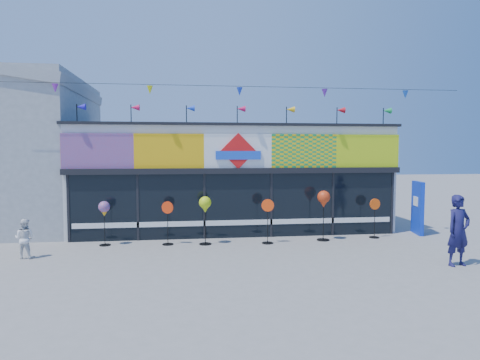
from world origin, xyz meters
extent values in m
plane|color=slate|center=(0.00, 0.00, 0.00)|extent=(80.00, 80.00, 0.00)
cube|color=silver|center=(0.00, 6.00, 2.00)|extent=(12.00, 5.00, 4.00)
cube|color=black|center=(0.00, 3.44, 1.15)|extent=(11.60, 0.12, 2.30)
cube|color=black|center=(0.00, 3.40, 2.40)|extent=(12.00, 0.30, 0.20)
cube|color=white|center=(0.00, 3.41, 0.55)|extent=(11.40, 0.10, 0.18)
cube|color=black|center=(0.00, 6.00, 4.05)|extent=(12.20, 5.20, 0.10)
cube|color=black|center=(-5.80, 3.43, 1.15)|extent=(0.08, 0.14, 2.30)
cube|color=black|center=(-3.50, 3.43, 1.15)|extent=(0.08, 0.14, 2.30)
cube|color=black|center=(-1.20, 3.43, 1.15)|extent=(0.08, 0.14, 2.30)
cube|color=black|center=(1.20, 3.43, 1.15)|extent=(0.08, 0.14, 2.30)
cube|color=black|center=(3.50, 3.43, 1.15)|extent=(0.08, 0.14, 2.30)
cube|color=black|center=(5.80, 3.43, 1.15)|extent=(0.08, 0.14, 2.30)
cube|color=red|center=(-4.80, 3.42, 3.10)|extent=(2.40, 0.08, 1.20)
cube|color=#FDB50D|center=(-2.40, 3.42, 3.10)|extent=(2.40, 0.08, 1.20)
cube|color=white|center=(0.00, 3.42, 3.10)|extent=(2.40, 0.08, 1.20)
cube|color=yellow|center=(2.40, 3.42, 3.10)|extent=(2.40, 0.08, 1.20)
cube|color=#C6E513|center=(4.80, 3.42, 3.10)|extent=(2.40, 0.08, 1.20)
cube|color=red|center=(0.00, 3.36, 3.10)|extent=(1.27, 0.06, 1.27)
cube|color=blue|center=(0.00, 3.34, 2.95)|extent=(1.60, 0.05, 0.30)
cube|color=#2A19DB|center=(-3.92, 3.48, 0.98)|extent=(0.78, 0.03, 0.78)
cube|color=blue|center=(-2.35, 3.48, 1.18)|extent=(0.92, 0.03, 0.92)
cube|color=purple|center=(-0.78, 3.48, 1.43)|extent=(0.78, 0.03, 0.78)
cube|color=green|center=(0.78, 3.48, 0.99)|extent=(0.92, 0.03, 0.92)
cube|color=#D547B0|center=(2.35, 3.48, 1.33)|extent=(0.78, 0.03, 0.78)
cube|color=orange|center=(3.92, 3.48, 1.42)|extent=(0.92, 0.03, 0.92)
cylinder|color=black|center=(-5.50, 3.65, 4.35)|extent=(0.03, 0.03, 0.70)
cone|color=#2318CF|center=(-5.36, 3.65, 4.60)|extent=(0.30, 0.22, 0.22)
cylinder|color=black|center=(-3.70, 3.65, 4.35)|extent=(0.03, 0.03, 0.70)
cone|color=#DA144C|center=(-3.56, 3.65, 4.60)|extent=(0.30, 0.22, 0.22)
cylinder|color=black|center=(-1.80, 3.65, 4.35)|extent=(0.03, 0.03, 0.70)
cone|color=blue|center=(-1.66, 3.65, 4.60)|extent=(0.30, 0.22, 0.22)
cylinder|color=black|center=(0.00, 3.65, 4.35)|extent=(0.03, 0.03, 0.70)
cone|color=#CB134C|center=(0.14, 3.65, 4.60)|extent=(0.30, 0.22, 0.22)
cylinder|color=black|center=(1.80, 3.65, 4.35)|extent=(0.03, 0.03, 0.70)
cone|color=yellow|center=(1.94, 3.65, 4.60)|extent=(0.30, 0.22, 0.22)
cylinder|color=black|center=(3.70, 3.65, 4.35)|extent=(0.03, 0.03, 0.70)
cone|color=red|center=(3.84, 3.65, 4.60)|extent=(0.30, 0.22, 0.22)
cylinder|color=black|center=(5.50, 3.65, 4.35)|extent=(0.03, 0.03, 0.70)
cone|color=#179644|center=(5.64, 3.65, 4.60)|extent=(0.30, 0.22, 0.22)
cylinder|color=black|center=(0.00, 3.00, 5.30)|extent=(16.00, 0.01, 0.01)
cone|color=purple|center=(-6.00, 3.00, 5.12)|extent=(0.20, 0.20, 0.28)
cone|color=#E0EC13|center=(-3.00, 3.00, 5.12)|extent=(0.20, 0.20, 0.28)
cone|color=blue|center=(0.00, 3.00, 5.12)|extent=(0.20, 0.20, 0.28)
cone|color=#6A23A5|center=(3.00, 3.00, 5.12)|extent=(0.20, 0.20, 0.28)
cone|color=blue|center=(6.00, 3.00, 5.12)|extent=(0.20, 0.20, 0.28)
cube|color=#0C30C0|center=(6.74, 3.24, 0.98)|extent=(0.33, 0.99, 1.97)
cube|color=white|center=(6.66, 3.24, 1.23)|extent=(0.12, 0.44, 0.34)
cylinder|color=black|center=(-4.50, 2.73, 0.01)|extent=(0.37, 0.37, 0.03)
cylinder|color=black|center=(-4.50, 2.73, 0.63)|extent=(0.02, 0.02, 1.21)
sphere|color=#F2A714|center=(-4.50, 2.73, 1.28)|extent=(0.37, 0.37, 0.37)
cone|color=#F2A714|center=(-4.50, 2.73, 1.05)|extent=(0.19, 0.19, 0.17)
cylinder|color=black|center=(-2.45, 2.58, 0.01)|extent=(0.37, 0.37, 0.03)
cylinder|color=black|center=(-2.45, 2.58, 0.63)|extent=(0.02, 0.02, 1.20)
cylinder|color=red|center=(-2.45, 2.58, 1.24)|extent=(0.39, 0.19, 0.40)
cylinder|color=black|center=(-1.22, 2.47, 0.02)|extent=(0.41, 0.41, 0.03)
cylinder|color=black|center=(-1.22, 2.47, 0.69)|extent=(0.02, 0.02, 1.32)
sphere|color=#BADB12|center=(-1.22, 2.47, 1.40)|extent=(0.41, 0.41, 0.41)
cone|color=#BADB12|center=(-1.22, 2.47, 1.15)|extent=(0.20, 0.20, 0.18)
cylinder|color=black|center=(0.87, 2.34, 0.01)|extent=(0.38, 0.38, 0.03)
cylinder|color=black|center=(0.87, 2.34, 0.65)|extent=(0.02, 0.02, 1.24)
cylinder|color=#FF400D|center=(0.87, 2.34, 1.29)|extent=(0.42, 0.15, 0.42)
cylinder|color=black|center=(2.87, 2.57, 0.02)|extent=(0.44, 0.44, 0.03)
cylinder|color=black|center=(2.87, 2.57, 0.75)|extent=(0.03, 0.03, 1.43)
sphere|color=red|center=(2.87, 2.57, 1.52)|extent=(0.44, 0.44, 0.44)
cone|color=red|center=(2.87, 2.57, 1.24)|extent=(0.22, 0.22, 0.20)
cylinder|color=black|center=(4.83, 2.76, 0.01)|extent=(0.36, 0.36, 0.03)
cylinder|color=black|center=(4.83, 2.76, 0.61)|extent=(0.02, 0.02, 1.17)
cylinder|color=#FD500D|center=(4.83, 2.76, 1.21)|extent=(0.40, 0.08, 0.40)
imported|color=#181647|center=(5.44, -1.05, 0.97)|extent=(0.78, 0.58, 1.93)
imported|color=white|center=(-6.50, 1.32, 0.57)|extent=(0.60, 0.40, 1.15)
camera|label=1|loc=(-1.89, -11.59, 3.13)|focal=32.00mm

